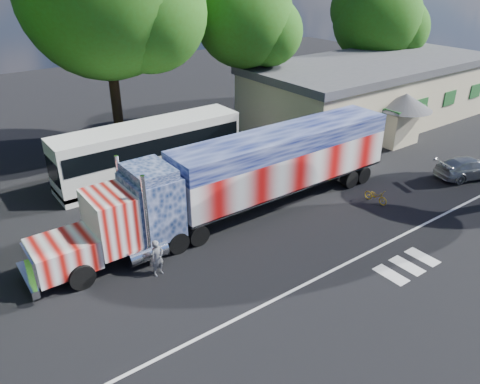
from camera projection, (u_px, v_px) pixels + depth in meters
ground at (276, 248)px, 23.25m from camera, size 100.00×100.00×0.00m
lane_markings at (357, 272)px, 21.43m from camera, size 30.00×2.67×0.01m
semi_truck at (247, 174)px, 25.41m from camera, size 21.66×3.42×4.62m
coach_bus at (150, 150)px, 30.08m from camera, size 12.29×2.86×3.58m
hall_building at (372, 91)px, 40.44m from camera, size 22.40×12.80×5.20m
parked_car at (469, 167)px, 30.50m from camera, size 4.98×3.25×1.34m
woman at (157, 258)px, 20.92m from camera, size 0.71×0.53×1.77m
bicycle at (376, 196)px, 27.44m from camera, size 0.62×1.56×0.81m
tree_ne_a at (246, 18)px, 35.33m from camera, size 7.87×7.50×12.65m
tree_far_ne at (379, 19)px, 45.56m from camera, size 9.01×8.58×11.89m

